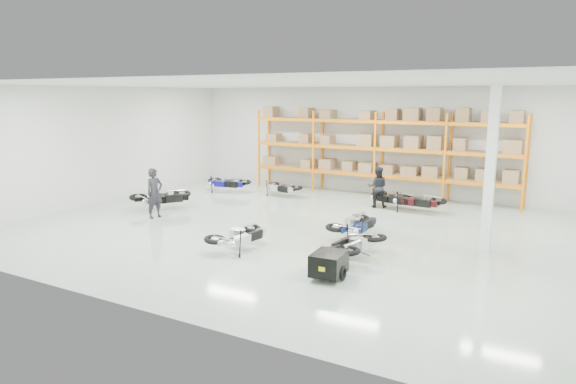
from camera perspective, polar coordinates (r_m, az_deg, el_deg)
The scene contains 14 objects.
room at distance 15.70m, azimuth 2.16°, elevation 3.69°, with size 18.00×18.00×18.00m.
pallet_rack at distance 21.60m, azimuth 10.06°, elevation 5.48°, with size 11.28×0.98×3.62m.
structural_column at distance 14.61m, azimuth 21.57°, elevation 2.42°, with size 0.25×0.25×4.50m, color white.
moto_blue_centre at distance 15.22m, azimuth 7.46°, elevation -3.18°, with size 0.78×1.76×1.08m, color #07184D, non-canonical shape.
moto_silver_left at distance 14.00m, azimuth -5.44°, elevation -4.43°, with size 0.76×1.71×1.05m, color silver, non-canonical shape.
moto_black_far_left at distance 19.43m, azimuth -13.85°, elevation -0.20°, with size 0.86×1.94×1.18m, color black, non-canonical shape.
moto_touring_right at distance 13.28m, azimuth 7.49°, elevation -5.25°, with size 0.78×1.76×1.08m, color black, non-canonical shape.
trailer at distance 11.93m, azimuth 4.56°, elevation -7.95°, with size 0.77×1.48×0.61m.
moto_back_a at distance 22.45m, azimuth -6.80°, elevation 1.34°, with size 0.78×1.76×1.08m, color navy, non-canonical shape.
moto_back_b at distance 21.42m, azimuth -0.73°, elevation 0.81°, with size 0.70×1.58×0.96m, color silver, non-canonical shape.
moto_back_c at distance 19.44m, azimuth 11.50°, elevation -0.26°, with size 0.78×1.76×1.08m, color black, non-canonical shape.
moto_back_d at distance 19.07m, azimuth 14.05°, elevation -0.55°, with size 0.80×1.79×1.10m, color #380B0E, non-canonical shape.
person_left at distance 18.16m, azimuth -14.60°, elevation -0.12°, with size 0.63×0.41×1.72m, color #222129.
person_back at distance 19.57m, azimuth 9.92°, elevation 0.56°, with size 0.75×0.58×1.54m, color black.
Camera 1 is at (7.13, -13.86, 4.18)m, focal length 32.00 mm.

